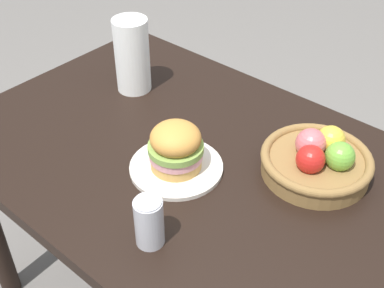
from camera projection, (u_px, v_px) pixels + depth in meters
dining_table at (199, 186)px, 1.45m from camera, size 1.40×0.90×0.75m
plate at (176, 167)px, 1.35m from camera, size 0.25×0.25×0.01m
sandwich at (176, 147)px, 1.31m from camera, size 0.15×0.15×0.13m
soda_can at (149, 222)px, 1.12m from camera, size 0.07×0.07×0.13m
fruit_basket at (317, 160)px, 1.32m from camera, size 0.29×0.29×0.12m
paper_towel_roll at (132, 55)px, 1.60m from camera, size 0.11×0.11×0.24m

